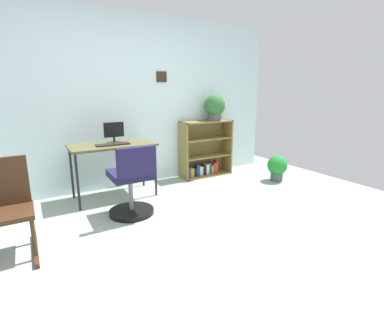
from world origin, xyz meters
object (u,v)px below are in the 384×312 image
(monitor, at_px, (114,133))
(office_chair, at_px, (132,185))
(potted_plant_floor, at_px, (277,167))
(desk, at_px, (113,148))
(potted_plant_on_shelf, at_px, (215,107))
(rocking_chair, at_px, (6,207))
(keyboard, at_px, (113,144))
(bookshelf_low, at_px, (204,151))

(monitor, relative_size, office_chair, 0.33)
(office_chair, bearing_deg, potted_plant_floor, 2.06)
(desk, bearing_deg, potted_plant_on_shelf, 6.43)
(rocking_chair, bearing_deg, keyboard, 35.37)
(potted_plant_on_shelf, height_order, potted_plant_floor, potted_plant_on_shelf)
(potted_plant_on_shelf, bearing_deg, bookshelf_low, 159.78)
(monitor, distance_m, keyboard, 0.19)
(bookshelf_low, bearing_deg, monitor, -172.55)
(rocking_chair, bearing_deg, office_chair, 9.51)
(bookshelf_low, bearing_deg, rocking_chair, -157.37)
(potted_plant_floor, bearing_deg, desk, 165.72)
(desk, height_order, potted_plant_floor, desk)
(desk, relative_size, potted_plant_floor, 2.61)
(desk, xyz_separation_m, monitor, (0.04, 0.05, 0.19))
(potted_plant_floor, bearing_deg, monitor, 164.27)
(desk, height_order, rocking_chair, rocking_chair)
(rocking_chair, xyz_separation_m, bookshelf_low, (2.80, 1.17, -0.02))
(keyboard, bearing_deg, bookshelf_low, 11.58)
(monitor, relative_size, bookshelf_low, 0.30)
(desk, relative_size, rocking_chair, 1.26)
(desk, distance_m, potted_plant_on_shelf, 1.85)
(office_chair, height_order, rocking_chair, rocking_chair)
(monitor, distance_m, rocking_chair, 1.62)
(keyboard, xyz_separation_m, potted_plant_on_shelf, (1.79, 0.27, 0.42))
(monitor, bearing_deg, potted_plant_floor, -15.73)
(office_chair, xyz_separation_m, potted_plant_on_shelf, (1.77, 0.91, 0.79))
(potted_plant_on_shelf, bearing_deg, keyboard, -171.28)
(bookshelf_low, bearing_deg, potted_plant_on_shelf, -20.22)
(office_chair, relative_size, potted_plant_on_shelf, 2.00)
(rocking_chair, xyz_separation_m, potted_plant_floor, (3.63, 0.29, -0.21))
(keyboard, relative_size, bookshelf_low, 0.45)
(rocking_chair, distance_m, potted_plant_on_shelf, 3.25)
(keyboard, distance_m, potted_plant_on_shelf, 1.86)
(office_chair, xyz_separation_m, rocking_chair, (-1.20, -0.20, 0.07))
(keyboard, distance_m, potted_plant_floor, 2.57)
(desk, height_order, bookshelf_low, bookshelf_low)
(bookshelf_low, height_order, potted_plant_floor, bookshelf_low)
(monitor, height_order, rocking_chair, monitor)
(office_chair, height_order, potted_plant_on_shelf, potted_plant_on_shelf)
(office_chair, distance_m, rocking_chair, 1.22)
(keyboard, xyz_separation_m, potted_plant_floor, (2.45, -0.55, -0.51))
(desk, height_order, monitor, monitor)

